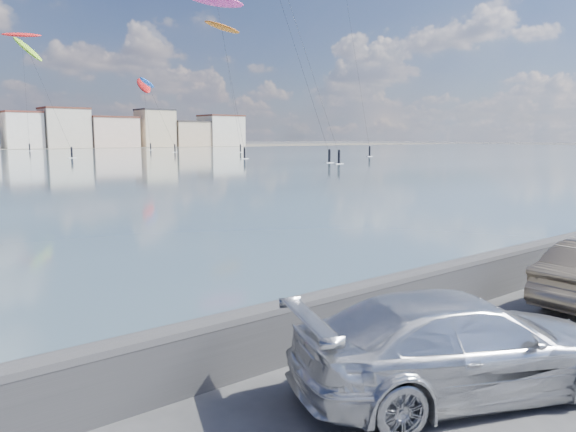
% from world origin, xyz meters
% --- Properties ---
extents(ground, '(700.00, 700.00, 0.00)m').
position_xyz_m(ground, '(0.00, 0.00, 0.00)').
color(ground, '#333335').
rests_on(ground, ground).
extents(seawall, '(400.00, 0.36, 1.08)m').
position_xyz_m(seawall, '(0.00, 2.70, 0.58)').
color(seawall, '#28282B').
rests_on(seawall, ground).
extents(car_silver, '(5.43, 3.80, 1.46)m').
position_xyz_m(car_silver, '(1.17, 0.21, 0.73)').
color(car_silver, silver).
rests_on(car_silver, ground).
extents(kitesurfer_0, '(7.44, 15.48, 32.99)m').
position_xyz_m(kitesurfer_0, '(71.49, 117.25, 30.13)').
color(kitesurfer_0, orange).
rests_on(kitesurfer_0, ground).
extents(kitesurfer_2, '(10.74, 15.51, 29.38)m').
position_xyz_m(kitesurfer_2, '(50.62, 86.03, 27.73)').
color(kitesurfer_2, '#E5338C').
rests_on(kitesurfer_2, ground).
extents(kitesurfer_3, '(5.45, 20.40, 23.31)m').
position_xyz_m(kitesurfer_3, '(24.56, 111.17, 19.85)').
color(kitesurfer_3, '#8CD826').
rests_on(kitesurfer_3, ground).
extents(kitesurfer_4, '(8.01, 10.16, 18.06)m').
position_xyz_m(kitesurfer_4, '(54.62, 124.21, 16.23)').
color(kitesurfer_4, blue).
rests_on(kitesurfer_4, ground).
extents(kitesurfer_7, '(4.77, 12.27, 21.18)m').
position_xyz_m(kitesurfer_7, '(64.54, 148.00, 17.93)').
color(kitesurfer_7, red).
rests_on(kitesurfer_7, ground).
extents(kitesurfer_9, '(10.23, 10.83, 31.32)m').
position_xyz_m(kitesurfer_9, '(35.73, 159.12, 30.00)').
color(kitesurfer_9, red).
rests_on(kitesurfer_9, ground).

